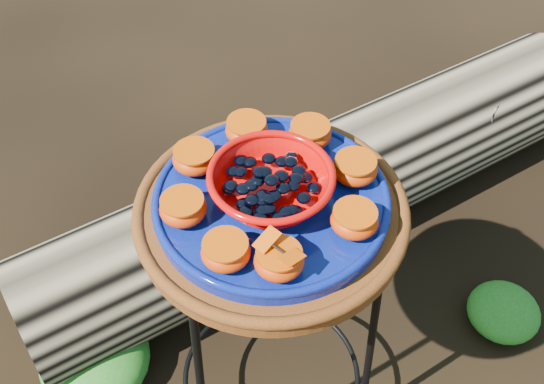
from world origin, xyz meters
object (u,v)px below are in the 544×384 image
object	(u,v)px
plant_stand	(271,329)
terracotta_saucer	(271,214)
driftwood_log	(325,185)
red_bowl	(271,186)
cobalt_plate	(271,202)

from	to	relation	value
plant_stand	terracotta_saucer	world-z (taller)	terracotta_saucer
plant_stand	driftwood_log	bearing A→B (deg)	55.33
terracotta_saucer	driftwood_log	bearing A→B (deg)	55.33
red_bowl	driftwood_log	world-z (taller)	red_bowl
cobalt_plate	red_bowl	size ratio (longest dim) A/B	2.00
plant_stand	cobalt_plate	size ratio (longest dim) A/B	1.80
terracotta_saucer	cobalt_plate	world-z (taller)	cobalt_plate
cobalt_plate	plant_stand	bearing A→B (deg)	0.00
terracotta_saucer	driftwood_log	distance (m)	0.82
cobalt_plate	driftwood_log	bearing A→B (deg)	55.33
terracotta_saucer	cobalt_plate	bearing A→B (deg)	0.00
plant_stand	red_bowl	size ratio (longest dim) A/B	3.60
plant_stand	driftwood_log	distance (m)	0.63
cobalt_plate	driftwood_log	size ratio (longest dim) A/B	0.22
plant_stand	red_bowl	xyz separation A→B (m)	(0.00, 0.00, 0.44)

